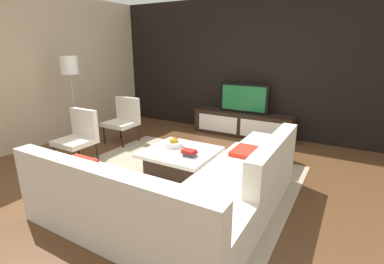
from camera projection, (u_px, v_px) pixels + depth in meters
ground_plane at (183, 178)px, 4.11m from camera, size 14.00×14.00×0.00m
feature_wall_back at (250, 68)px, 5.94m from camera, size 6.40×0.12×2.80m
side_wall_left at (45, 70)px, 5.41m from camera, size 0.12×5.20×2.80m
area_rug at (177, 177)px, 4.16m from camera, size 3.26×2.65×0.01m
media_console at (242, 124)px, 6.02m from camera, size 2.08×0.45×0.50m
television at (244, 98)px, 5.87m from camera, size 1.03×0.06×0.60m
sectional_couch at (183, 194)px, 3.09m from camera, size 2.34×2.44×0.83m
coffee_table at (181, 162)px, 4.18m from camera, size 1.00×0.94×0.38m
accent_chair_near at (79, 134)px, 4.55m from camera, size 0.55×0.52×0.87m
floor_lamp at (70, 71)px, 5.16m from camera, size 0.31×0.31×1.66m
ottoman at (267, 152)px, 4.59m from camera, size 0.70×0.70×0.40m
fruit_bowl at (174, 143)px, 4.29m from camera, size 0.28×0.28×0.14m
accent_chair_far at (124, 117)px, 5.61m from camera, size 0.56×0.53×0.87m
book_stack at (189, 152)px, 3.92m from camera, size 0.20×0.15×0.09m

